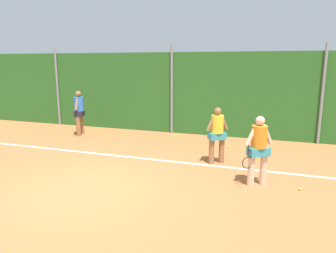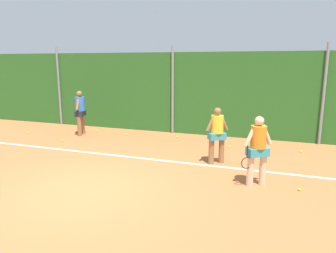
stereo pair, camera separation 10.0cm
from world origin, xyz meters
name	(u,v)px [view 1 (the left image)]	position (x,y,z in m)	size (l,w,h in m)	color
ground_plane	(124,165)	(0.00, 1.86, 0.00)	(28.90, 28.90, 0.00)	#B76638
hedge_fence_backdrop	(173,93)	(0.00, 6.33, 1.60)	(18.79, 0.25, 3.21)	#286023
fence_post_left	(57,87)	(-5.42, 6.16, 1.74)	(0.10, 0.10, 3.47)	gray
fence_post_center	(172,90)	(0.00, 6.16, 1.74)	(0.10, 0.10, 3.47)	gray
fence_post_right	(322,95)	(5.42, 6.16, 1.74)	(0.10, 0.10, 3.47)	gray
court_baseline_paint	(135,158)	(0.00, 2.60, 0.00)	(13.73, 0.10, 0.01)	white
player_foreground_near	(258,147)	(3.58, 1.57, 0.92)	(0.64, 0.53, 1.64)	beige
player_midcourt	(217,132)	(2.41, 2.88, 0.90)	(0.57, 0.49, 1.60)	#8C603D
player_backcourt_far	(79,111)	(-3.29, 4.64, 0.98)	(0.41, 0.71, 1.74)	#8C603D
tennis_ball_0	(300,151)	(4.77, 4.87, 0.03)	(0.07, 0.07, 0.07)	#CCDB33
tennis_ball_1	(61,141)	(-3.31, 3.47, 0.03)	(0.07, 0.07, 0.07)	#CCDB33
tennis_ball_2	(300,189)	(4.54, 1.55, 0.03)	(0.07, 0.07, 0.07)	#CCDB33
tennis_ball_3	(96,131)	(-3.01, 5.32, 0.03)	(0.07, 0.07, 0.07)	#CCDB33
tennis_ball_4	(229,147)	(2.52, 4.64, 0.03)	(0.07, 0.07, 0.07)	#CCDB33
tennis_ball_5	(176,137)	(0.41, 5.45, 0.03)	(0.07, 0.07, 0.07)	#CCDB33
tennis_ball_6	(126,135)	(-1.57, 5.15, 0.03)	(0.07, 0.07, 0.07)	#CCDB33
tennis_ball_8	(27,133)	(-5.42, 4.10, 0.03)	(0.07, 0.07, 0.07)	#CCDB33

